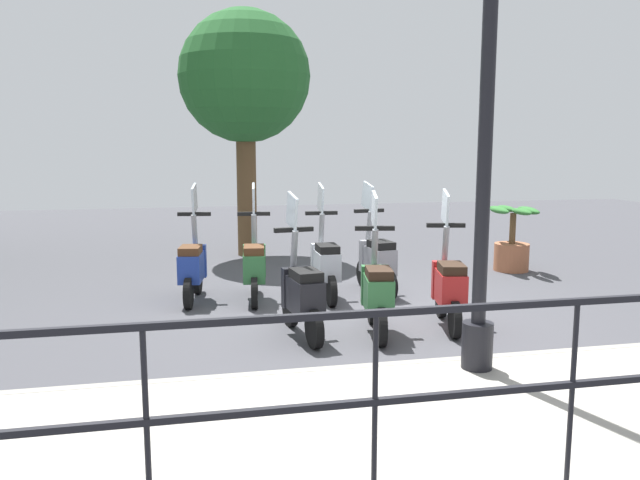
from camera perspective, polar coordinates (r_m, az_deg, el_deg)
ground_plane at (r=7.70m, az=3.98°, el=-6.74°), size 28.00×28.00×0.00m
promenade_walkway at (r=4.89m, az=14.55°, el=-15.32°), size 2.20×20.00×0.15m
fence_railing at (r=3.76m, az=22.23°, el=-9.80°), size 0.04×16.03×1.07m
lamp_post_near at (r=5.30m, az=14.92°, el=9.97°), size 0.26×0.90×4.58m
tree_distant at (r=11.70m, az=-6.90°, el=14.41°), size 2.38×2.38×4.46m
potted_palm at (r=10.68m, az=17.14°, el=-0.33°), size 1.06×0.66×1.05m
scooter_near_0 at (r=7.16m, az=11.68°, el=-4.10°), size 1.22×0.50×1.54m
scooter_near_1 at (r=6.79m, az=5.24°, el=-4.65°), size 1.22×0.47×1.54m
scooter_near_2 at (r=6.66m, az=-1.67°, el=-4.87°), size 1.23×0.45×1.54m
scooter_far_0 at (r=8.65m, az=5.19°, el=-1.77°), size 1.23×0.44×1.54m
scooter_far_1 at (r=8.30m, az=0.48°, el=-2.17°), size 1.23×0.44×1.54m
scooter_far_2 at (r=8.25m, az=-6.02°, el=-2.28°), size 1.23×0.44×1.54m
scooter_far_3 at (r=8.35m, az=-11.57°, el=-2.29°), size 1.23×0.46×1.54m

